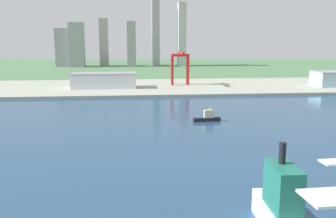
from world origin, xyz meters
TOP-DOWN VIEW (x-y plane):
  - ground_plane at (0.00, 300.00)m, footprint 2400.00×2400.00m
  - water_bay at (0.00, 240.00)m, footprint 840.00×360.00m
  - industrial_pier at (0.00, 490.00)m, footprint 840.00×140.00m
  - tugboat_small at (40.94, 311.10)m, footprint 19.15×5.21m
  - ferry_boat at (31.93, 154.27)m, footprint 10.16×42.25m
  - port_crane_red at (45.61, 496.29)m, footprint 20.52×36.31m
  - warehouse_main at (-40.28, 478.23)m, footprint 70.10×28.78m
  - warehouse_annex at (212.73, 470.42)m, footprint 33.74×32.17m
  - distant_skyline at (-40.32, 823.91)m, footprint 252.30×50.31m

SIDE VIEW (x-z plane):
  - ground_plane at x=0.00m, z-range 0.00..0.00m
  - water_bay at x=0.00m, z-range 0.00..0.15m
  - industrial_pier at x=0.00m, z-range 0.00..2.50m
  - tugboat_small at x=40.94m, z-range -1.97..7.93m
  - ferry_boat at x=31.93m, z-range -5.93..21.38m
  - warehouse_main at x=-40.28m, z-range 2.52..18.74m
  - warehouse_annex at x=212.73m, z-range 2.52..19.02m
  - port_crane_red at x=45.61m, z-range 10.25..48.51m
  - distant_skyline at x=-40.32m, z-range -17.24..116.28m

